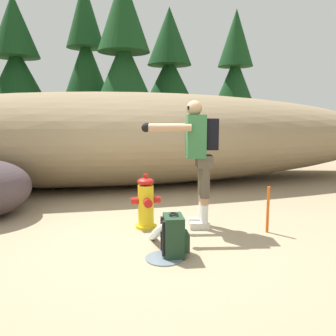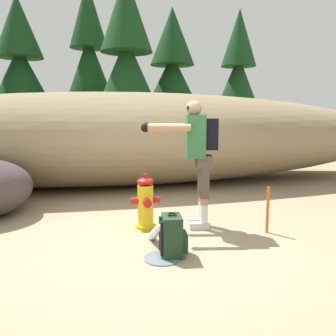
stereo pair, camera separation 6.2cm
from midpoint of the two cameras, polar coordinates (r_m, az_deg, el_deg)
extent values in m
cube|color=#998466|center=(4.51, -2.01, -10.95)|extent=(56.00, 56.00, 0.04)
ellipsoid|color=#897556|center=(7.60, -7.27, 4.81)|extent=(13.13, 3.20, 1.98)
cylinder|color=gold|center=(4.74, -4.01, -9.47)|extent=(0.28, 0.28, 0.04)
cylinder|color=gold|center=(4.66, -4.05, -6.09)|extent=(0.21, 0.21, 0.54)
ellipsoid|color=red|center=(4.58, -4.09, -2.24)|extent=(0.22, 0.22, 0.10)
cylinder|color=red|center=(4.57, -4.10, -1.32)|extent=(0.06, 0.06, 0.05)
cylinder|color=red|center=(4.62, -5.90, -5.42)|extent=(0.09, 0.09, 0.09)
cylinder|color=red|center=(4.67, -2.23, -5.23)|extent=(0.09, 0.09, 0.09)
cylinder|color=red|center=(4.50, -3.73, -5.77)|extent=(0.11, 0.09, 0.11)
ellipsoid|color=silver|center=(4.14, -2.56, -10.81)|extent=(0.10, 0.96, 0.61)
cylinder|color=slate|center=(3.76, -1.15, -14.61)|extent=(0.39, 0.39, 0.01)
cube|color=beige|center=(4.67, 4.84, -9.44)|extent=(0.27, 0.15, 0.09)
cylinder|color=white|center=(4.62, 5.61, -7.48)|extent=(0.10, 0.10, 0.24)
cylinder|color=tan|center=(4.58, 5.64, -5.48)|extent=(0.10, 0.10, 0.09)
cylinder|color=brown|center=(4.52, 5.69, -2.31)|extent=(0.13, 0.13, 0.42)
cube|color=beige|center=(4.85, 4.55, -8.71)|extent=(0.27, 0.15, 0.09)
cylinder|color=white|center=(4.81, 5.29, -6.82)|extent=(0.10, 0.10, 0.24)
cylinder|color=tan|center=(4.77, 5.32, -4.89)|extent=(0.10, 0.10, 0.09)
cylinder|color=brown|center=(4.72, 5.36, -1.85)|extent=(0.13, 0.13, 0.42)
cube|color=brown|center=(4.58, 5.57, 1.14)|extent=(0.26, 0.35, 0.16)
cube|color=#336B3D|center=(4.54, 4.16, 5.24)|extent=(0.31, 0.40, 0.56)
cube|color=black|center=(4.56, 6.68, 5.58)|extent=(0.21, 0.31, 0.40)
sphere|color=tan|center=(4.53, 3.96, 9.77)|extent=(0.20, 0.20, 0.20)
cube|color=black|center=(4.52, 2.87, 9.84)|extent=(0.05, 0.15, 0.04)
cylinder|color=tan|center=(4.28, -0.45, 6.64)|extent=(0.59, 0.20, 0.09)
sphere|color=black|center=(4.28, -4.08, 6.62)|extent=(0.11, 0.11, 0.11)
cylinder|color=tan|center=(4.72, -0.61, 6.83)|extent=(0.59, 0.20, 0.09)
sphere|color=black|center=(4.72, -3.91, 6.81)|extent=(0.11, 0.11, 0.11)
cube|color=#1E3823|center=(3.77, 0.43, -11.07)|extent=(0.23, 0.32, 0.44)
cube|color=#1E3823|center=(3.81, 2.41, -11.92)|extent=(0.08, 0.22, 0.20)
torus|color=black|center=(3.69, 0.43, -7.57)|extent=(0.10, 0.10, 0.02)
cube|color=black|center=(3.83, -1.47, -10.72)|extent=(0.04, 0.05, 0.37)
cube|color=black|center=(3.68, -1.22, -11.57)|extent=(0.04, 0.05, 0.37)
cylinder|color=#47331E|center=(14.02, -23.13, 4.62)|extent=(0.31, 0.31, 1.35)
cone|color=#143D19|center=(14.05, -23.63, 12.76)|extent=(2.60, 2.60, 2.64)
cone|color=#143D19|center=(14.35, -24.14, 20.64)|extent=(1.69, 1.69, 2.20)
cylinder|color=#47331E|center=(14.07, -13.05, 5.50)|extent=(0.27, 0.27, 1.54)
cone|color=#143D19|center=(14.13, -13.37, 14.68)|extent=(2.21, 2.21, 2.98)
cone|color=#143D19|center=(14.55, -13.70, 23.45)|extent=(1.44, 1.44, 2.48)
cylinder|color=#47331E|center=(11.85, -7.13, 3.95)|extent=(0.32, 0.32, 1.07)
cone|color=#143D19|center=(11.86, -7.32, 13.68)|extent=(2.63, 2.63, 2.95)
cone|color=#143D19|center=(12.26, -7.54, 24.04)|extent=(1.71, 1.71, 2.46)
cylinder|color=#47331E|center=(13.68, 0.08, 5.04)|extent=(0.31, 0.31, 1.26)
cone|color=#143D19|center=(13.69, 0.08, 13.02)|extent=(2.59, 2.59, 2.55)
cone|color=#143D19|center=(13.97, 0.09, 20.87)|extent=(1.68, 1.68, 2.13)
cylinder|color=#47331E|center=(14.21, 10.55, 4.95)|extent=(0.25, 0.25, 1.22)
cone|color=#143D19|center=(14.21, 10.77, 12.62)|extent=(2.10, 2.10, 2.58)
cone|color=#143D19|center=(14.48, 11.00, 20.29)|extent=(1.37, 1.37, 2.15)
cylinder|color=#E55914|center=(4.63, 15.74, -6.60)|extent=(0.04, 0.04, 0.60)
camera|label=1|loc=(0.03, -90.36, -0.05)|focal=37.06mm
camera|label=2|loc=(0.03, 89.64, 0.05)|focal=37.06mm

